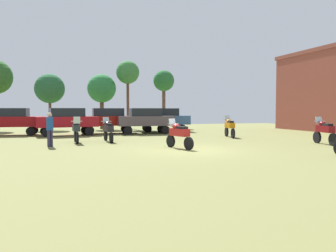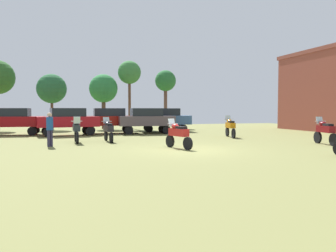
{
  "view_description": "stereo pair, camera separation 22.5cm",
  "coord_description": "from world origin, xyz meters",
  "views": [
    {
      "loc": [
        -5.69,
        -14.42,
        1.9
      ],
      "look_at": [
        0.24,
        3.95,
        0.95
      ],
      "focal_mm": 35.47,
      "sensor_mm": 36.0,
      "label": 1
    },
    {
      "loc": [
        -5.48,
        -14.49,
        1.9
      ],
      "look_at": [
        0.24,
        3.95,
        0.95
      ],
      "focal_mm": 35.47,
      "sensor_mm": 36.0,
      "label": 2
    }
  ],
  "objects": [
    {
      "name": "motorcycle_4",
      "position": [
        5.25,
        5.78,
        0.75
      ],
      "size": [
        0.76,
        2.24,
        1.48
      ],
      "rotation": [
        0.0,
        0.0,
        -0.23
      ],
      "color": "black",
      "rests_on": "ground"
    },
    {
      "name": "tree_2",
      "position": [
        0.72,
        18.52,
        5.55
      ],
      "size": [
        2.3,
        2.3,
        6.77
      ],
      "color": "brown",
      "rests_on": "ground"
    },
    {
      "name": "car_4",
      "position": [
        -9.21,
        12.34,
        1.19
      ],
      "size": [
        4.43,
        2.13,
        2.0
      ],
      "rotation": [
        0.0,
        0.0,
        1.49
      ],
      "color": "black",
      "rests_on": "ground"
    },
    {
      "name": "tree_6",
      "position": [
        -1.85,
        18.64,
        3.94
      ],
      "size": [
        2.78,
        2.78,
        5.37
      ],
      "color": "brown",
      "rests_on": "ground"
    },
    {
      "name": "car_6",
      "position": [
        -5.29,
        10.79,
        1.19
      ],
      "size": [
        4.51,
        2.39,
        2.0
      ],
      "rotation": [
        0.0,
        0.0,
        1.71
      ],
      "color": "black",
      "rests_on": "ground"
    },
    {
      "name": "car_1",
      "position": [
        0.59,
        10.84,
        1.19
      ],
      "size": [
        4.39,
        2.02,
        2.0
      ],
      "rotation": [
        0.0,
        0.0,
        1.52
      ],
      "color": "black",
      "rests_on": "ground"
    },
    {
      "name": "car_2",
      "position": [
        2.67,
        12.64,
        1.19
      ],
      "size": [
        4.5,
        2.37,
        2.0
      ],
      "rotation": [
        0.0,
        0.0,
        1.43
      ],
      "color": "black",
      "rests_on": "ground"
    },
    {
      "name": "motorcycle_5",
      "position": [
        -4.88,
        5.16,
        0.75
      ],
      "size": [
        0.62,
        2.13,
        1.5
      ],
      "rotation": [
        0.0,
        0.0,
        3.17
      ],
      "color": "black",
      "rests_on": "ground"
    },
    {
      "name": "motorcycle_2",
      "position": [
        7.9,
        0.02,
        0.75
      ],
      "size": [
        0.71,
        2.14,
        1.5
      ],
      "rotation": [
        0.0,
        0.0,
        -0.2
      ],
      "color": "black",
      "rests_on": "ground"
    },
    {
      "name": "tree_5",
      "position": [
        -6.67,
        18.76,
        3.87
      ],
      "size": [
        2.77,
        2.77,
        5.26
      ],
      "color": "brown",
      "rests_on": "ground"
    },
    {
      "name": "motorcycle_1",
      "position": [
        -3.07,
        5.15,
        0.73
      ],
      "size": [
        0.62,
        2.16,
        1.44
      ],
      "rotation": [
        0.0,
        0.0,
        0.08
      ],
      "color": "black",
      "rests_on": "ground"
    },
    {
      "name": "person_1",
      "position": [
        -6.24,
        3.41,
        1.04
      ],
      "size": [
        0.48,
        0.48,
        1.74
      ],
      "rotation": [
        0.0,
        0.0,
        3.82
      ],
      "color": "#2F2B46",
      "rests_on": "ground"
    },
    {
      "name": "motorcycle_6",
      "position": [
        -0.26,
        0.67,
        0.73
      ],
      "size": [
        0.81,
        2.0,
        1.44
      ],
      "rotation": [
        0.0,
        0.0,
        0.3
      ],
      "color": "black",
      "rests_on": "ground"
    },
    {
      "name": "tree_4",
      "position": [
        4.69,
        19.17,
        4.83
      ],
      "size": [
        2.21,
        2.21,
        6.05
      ],
      "color": "brown",
      "rests_on": "ground"
    },
    {
      "name": "car_5",
      "position": [
        -2.14,
        12.11,
        1.19
      ],
      "size": [
        4.32,
        1.86,
        2.0
      ],
      "rotation": [
        0.0,
        0.0,
        1.56
      ],
      "color": "black",
      "rests_on": "ground"
    },
    {
      "name": "ground_plane",
      "position": [
        0.0,
        0.0,
        0.01
      ],
      "size": [
        44.0,
        52.0,
        0.02
      ],
      "color": "olive"
    }
  ]
}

